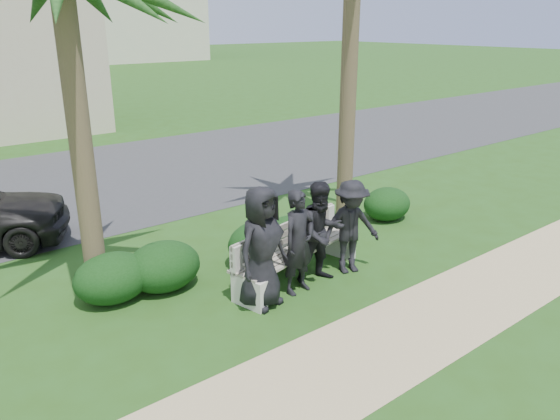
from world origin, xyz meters
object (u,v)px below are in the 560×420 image
at_px(man_b, 299,242).
at_px(man_c, 321,233).
at_px(man_a, 262,247).
at_px(park_bench, 297,255).
at_px(man_d, 351,227).

height_order(man_b, man_c, man_c).
distance_m(man_a, man_c, 1.21).
relative_size(park_bench, man_b, 1.62).
height_order(man_a, man_c, man_a).
xyz_separation_m(man_c, man_d, (0.60, -0.05, -0.03)).
bearing_deg(park_bench, man_b, -139.56).
bearing_deg(man_a, man_b, -13.46).
bearing_deg(man_c, man_d, 5.36).
xyz_separation_m(park_bench, man_c, (0.23, -0.31, 0.42)).
height_order(man_c, man_d, man_c).
height_order(man_b, man_d, man_b).
xyz_separation_m(man_b, man_c, (0.52, 0.06, 0.01)).
bearing_deg(man_d, man_b, -161.76).
bearing_deg(man_b, man_d, -6.04).
height_order(park_bench, man_d, man_d).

